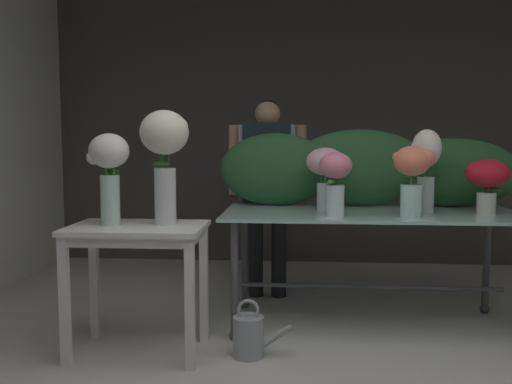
% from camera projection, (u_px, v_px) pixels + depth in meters
% --- Properties ---
extents(ground_plane, '(8.37, 8.37, 0.00)m').
position_uv_depth(ground_plane, '(318.00, 318.00, 3.92)').
color(ground_plane, beige).
extents(wall_back, '(5.41, 0.12, 2.99)m').
position_uv_depth(wall_back, '(313.00, 117.00, 5.67)').
color(wall_back, '#4C4742').
rests_on(wall_back, ground).
extents(display_table_glass, '(1.97, 0.88, 0.79)m').
position_uv_depth(display_table_glass, '(370.00, 229.00, 3.72)').
color(display_table_glass, '#A6D1C9').
rests_on(display_table_glass, ground).
extents(side_table_white, '(0.78, 0.53, 0.77)m').
position_uv_depth(side_table_white, '(137.00, 244.00, 3.24)').
color(side_table_white, white).
rests_on(side_table_white, ground).
extents(florist, '(0.62, 0.24, 1.58)m').
position_uv_depth(florist, '(267.00, 177.00, 4.39)').
color(florist, '#232328').
rests_on(florist, ground).
extents(foliage_backdrop, '(2.16, 0.30, 0.56)m').
position_uv_depth(foliage_backdrop, '(372.00, 170.00, 3.99)').
color(foliage_backdrop, '#28562D').
rests_on(foliage_backdrop, display_table_glass).
extents(vase_coral_freesia, '(0.25, 0.22, 0.44)m').
position_uv_depth(vase_coral_freesia, '(413.00, 174.00, 3.41)').
color(vase_coral_freesia, silver).
rests_on(vase_coral_freesia, display_table_glass).
extents(vase_blush_snapdragons, '(0.28, 0.26, 0.43)m').
position_uv_depth(vase_blush_snapdragons, '(325.00, 169.00, 3.75)').
color(vase_blush_snapdragons, silver).
rests_on(vase_blush_snapdragons, display_table_glass).
extents(vase_crimson_tulips, '(0.27, 0.27, 0.36)m').
position_uv_depth(vase_crimson_tulips, '(488.00, 178.00, 3.55)').
color(vase_crimson_tulips, silver).
rests_on(vase_crimson_tulips, display_table_glass).
extents(vase_ivory_peonies, '(0.21, 0.19, 0.55)m').
position_uv_depth(vase_ivory_peonies, '(426.00, 162.00, 3.63)').
color(vase_ivory_peonies, silver).
rests_on(vase_ivory_peonies, display_table_glass).
extents(vase_rosy_anemones, '(0.21, 0.21, 0.41)m').
position_uv_depth(vase_rosy_anemones, '(335.00, 179.00, 3.44)').
color(vase_rosy_anemones, silver).
rests_on(vase_rosy_anemones, display_table_glass).
extents(vase_white_roses_tall, '(0.24, 0.23, 0.54)m').
position_uv_depth(vase_white_roses_tall, '(109.00, 168.00, 3.20)').
color(vase_white_roses_tall, silver).
rests_on(vase_white_roses_tall, side_table_white).
extents(vase_cream_lisianthus_tall, '(0.28, 0.28, 0.67)m').
position_uv_depth(vase_cream_lisianthus_tall, '(165.00, 150.00, 3.22)').
color(vase_cream_lisianthus_tall, silver).
rests_on(vase_cream_lisianthus_tall, side_table_white).
extents(watering_can, '(0.35, 0.18, 0.34)m').
position_uv_depth(watering_can, '(249.00, 336.00, 3.22)').
color(watering_can, '#999EA3').
rests_on(watering_can, ground).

